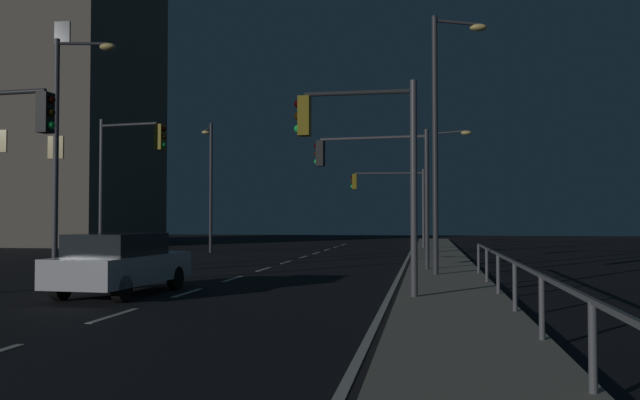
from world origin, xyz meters
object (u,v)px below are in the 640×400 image
object	(u,v)px
traffic_light_mid_left	(361,147)
street_lamp_corner	(210,175)
traffic_light_mid_right	(127,165)
traffic_light_far_center	(375,171)
street_lamp_mid_block	(65,135)
building_distant	(47,58)
street_lamp_far_end	(442,178)
traffic_light_near_left	(390,192)
street_lamp_median	(442,122)
car	(121,263)

from	to	relation	value
traffic_light_mid_left	street_lamp_corner	size ratio (longest dim) A/B	0.68
traffic_light_mid_left	traffic_light_mid_right	distance (m)	12.27
traffic_light_far_center	traffic_light_mid_left	bearing A→B (deg)	-87.68
street_lamp_mid_block	building_distant	size ratio (longest dim) A/B	0.27
street_lamp_far_end	street_lamp_mid_block	bearing A→B (deg)	-128.21
traffic_light_near_left	street_lamp_mid_block	xyz separation A→B (m)	(-9.50, -21.31, 1.04)
traffic_light_far_center	street_lamp_corner	size ratio (longest dim) A/B	0.67
street_lamp_median	street_lamp_far_end	size ratio (longest dim) A/B	1.27
traffic_light_mid_right	street_lamp_median	world-z (taller)	street_lamp_median
traffic_light_mid_left	traffic_light_far_center	distance (m)	8.47
street_lamp_corner	building_distant	bearing A→B (deg)	150.12
traffic_light_mid_left	street_lamp_mid_block	xyz separation A→B (m)	(-10.26, 4.40, 1.06)
car	street_lamp_corner	size ratio (longest dim) A/B	0.60
street_lamp_median	street_lamp_far_end	xyz separation A→B (m)	(0.31, 14.19, -0.94)
street_lamp_median	street_lamp_mid_block	world-z (taller)	street_lamp_median
traffic_light_mid_left	street_lamp_far_end	bearing A→B (deg)	83.40
street_lamp_far_end	street_lamp_mid_block	distance (m)	20.41
traffic_light_mid_right	street_lamp_corner	size ratio (longest dim) A/B	0.77
building_distant	traffic_light_near_left	bearing A→B (deg)	-9.65
car	building_distant	bearing A→B (deg)	125.33
street_lamp_corner	street_lamp_mid_block	size ratio (longest dim) A/B	0.94
street_lamp_mid_block	building_distant	xyz separation A→B (m)	(-17.17, 25.84, 9.73)
building_distant	street_lamp_mid_block	bearing A→B (deg)	-56.39
street_lamp_far_end	street_lamp_mid_block	xyz separation A→B (m)	(-12.62, -16.04, 0.53)
car	street_lamp_far_end	xyz separation A→B (m)	(8.52, 20.21, 3.36)
traffic_light_mid_left	building_distant	bearing A→B (deg)	132.21
traffic_light_mid_left	street_lamp_far_end	distance (m)	20.58
traffic_light_mid_left	street_lamp_corner	distance (m)	23.48
car	street_lamp_corner	bearing A→B (deg)	103.09
car	street_lamp_median	world-z (taller)	street_lamp_median
traffic_light_far_center	street_lamp_far_end	bearing A→B (deg)	77.26
traffic_light_near_left	street_lamp_corner	bearing A→B (deg)	-154.08
car	traffic_light_far_center	world-z (taller)	traffic_light_far_center
traffic_light_mid_left	traffic_light_mid_right	bearing A→B (deg)	141.73
traffic_light_near_left	street_lamp_median	bearing A→B (deg)	-81.75
street_lamp_corner	street_lamp_mid_block	bearing A→B (deg)	-87.64
traffic_light_far_center	building_distant	size ratio (longest dim) A/B	0.17
traffic_light_near_left	street_lamp_mid_block	bearing A→B (deg)	-114.02
traffic_light_far_center	street_lamp_mid_block	bearing A→B (deg)	-157.71
traffic_light_mid_right	street_lamp_median	size ratio (longest dim) A/B	0.68
street_lamp_mid_block	traffic_light_mid_left	bearing A→B (deg)	-23.20
street_lamp_corner	traffic_light_far_center	bearing A→B (deg)	-49.27
car	street_lamp_far_end	distance (m)	22.18
traffic_light_mid_right	building_distant	xyz separation A→B (m)	(-17.80, 22.64, 10.46)
car	traffic_light_near_left	size ratio (longest dim) A/B	0.91
traffic_light_near_left	street_lamp_mid_block	distance (m)	23.35
traffic_light_mid_right	street_lamp_median	bearing A→B (deg)	-6.64
traffic_light_mid_left	traffic_light_near_left	bearing A→B (deg)	91.70
traffic_light_near_left	traffic_light_far_center	xyz separation A→B (m)	(0.42, -17.24, 0.04)
street_lamp_far_end	traffic_light_near_left	bearing A→B (deg)	120.67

